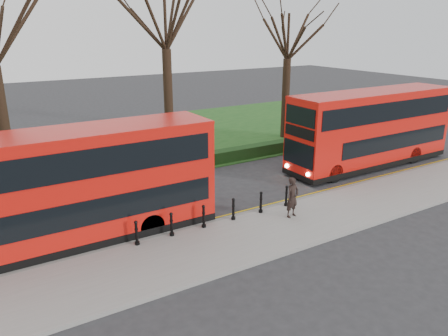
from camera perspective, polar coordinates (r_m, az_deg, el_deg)
ground at (r=21.23m, az=-0.54°, el=-5.73°), size 120.00×120.00×0.00m
pavement at (r=18.93m, az=4.19°, el=-8.64°), size 60.00×4.00×0.15m
kerb at (r=20.42m, az=0.91°, el=-6.51°), size 60.00×0.25×0.16m
grass_verge at (r=34.28m, az=-13.55°, el=3.16°), size 60.00×18.00×0.06m
hedge at (r=26.78m, az=-8.04°, el=0.14°), size 60.00×0.90×0.80m
yellow_line_outer at (r=20.68m, az=0.47°, el=-6.39°), size 60.00×0.10×0.01m
yellow_line_inner at (r=20.84m, az=0.17°, el=-6.19°), size 60.00×0.10×0.01m
tree_mid at (r=29.24m, az=-7.74°, el=19.70°), size 8.33×8.33×13.02m
tree_right at (r=34.55m, az=8.41°, el=17.26°), size 7.20×7.20×11.25m
bollard_row at (r=19.50m, az=-0.68°, el=-5.89°), size 7.84×0.15×1.00m
bus_lead at (r=18.45m, az=-19.52°, el=-2.61°), size 11.88×2.73×4.73m
bus_rear at (r=29.07m, az=18.72°, el=4.86°), size 11.95×2.74×4.75m
pedestrian at (r=20.25m, az=8.93°, el=-3.79°), size 0.76×0.56×1.91m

